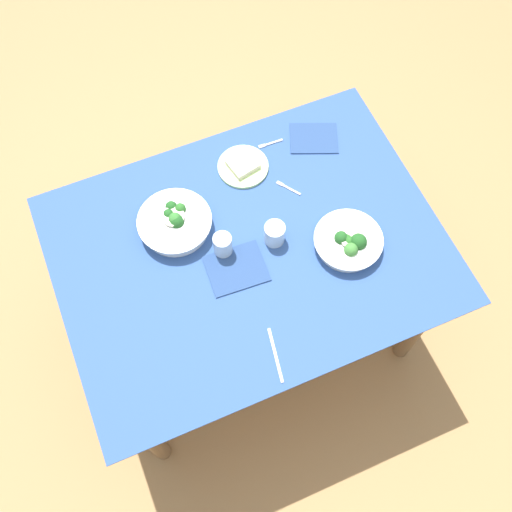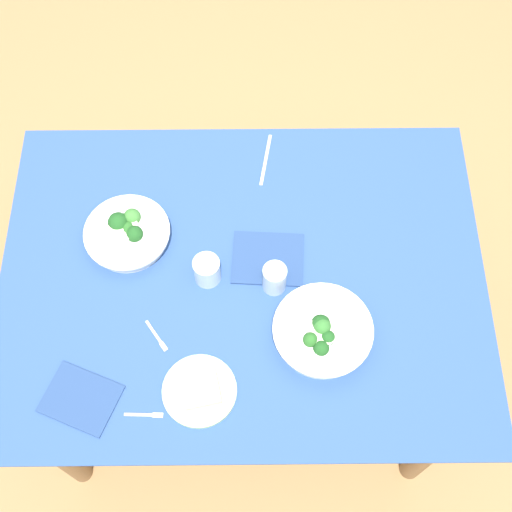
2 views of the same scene
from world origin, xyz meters
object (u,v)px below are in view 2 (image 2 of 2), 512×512
object	(u,v)px
broccoli_bowl_far	(322,333)
napkin_folded_lower	(268,258)
fork_by_near_bowl	(157,337)
table_knife_left	(266,160)
water_glass_center	(274,278)
water_glass_side	(207,271)
bread_side_plate	(199,390)
fork_by_far_bowl	(146,415)
napkin_folded_upper	(81,399)
broccoli_bowl_near	(128,233)

from	to	relation	value
broccoli_bowl_far	napkin_folded_lower	world-z (taller)	broccoli_bowl_far
fork_by_near_bowl	napkin_folded_lower	world-z (taller)	napkin_folded_lower
broccoli_bowl_far	table_knife_left	distance (m)	0.61
water_glass_center	napkin_folded_lower	size ratio (longest dim) A/B	0.47
water_glass_center	fork_by_near_bowl	distance (m)	0.36
fork_by_near_bowl	napkin_folded_lower	distance (m)	0.39
broccoli_bowl_far	fork_by_near_bowl	size ratio (longest dim) A/B	2.94
water_glass_center	water_glass_side	xyz separation A→B (m)	(0.19, -0.03, -0.00)
fork_by_near_bowl	bread_side_plate	bearing A→B (deg)	3.65
fork_by_far_bowl	napkin_folded_lower	world-z (taller)	napkin_folded_lower
fork_by_near_bowl	napkin_folded_upper	bearing A→B (deg)	-83.25
table_knife_left	fork_by_near_bowl	bearing A→B (deg)	162.19
broccoli_bowl_far	broccoli_bowl_near	world-z (taller)	broccoli_bowl_far
water_glass_side	napkin_folded_lower	distance (m)	0.19
water_glass_center	fork_by_near_bowl	size ratio (longest dim) A/B	1.04
bread_side_plate	broccoli_bowl_near	bearing A→B (deg)	-64.49
fork_by_far_bowl	broccoli_bowl_near	bearing A→B (deg)	100.77
fork_by_far_bowl	water_glass_side	bearing A→B (deg)	70.64
napkin_folded_upper	napkin_folded_lower	size ratio (longest dim) A/B	0.91
water_glass_side	napkin_folded_lower	xyz separation A→B (m)	(-0.17, -0.06, -0.04)
broccoli_bowl_far	water_glass_side	bearing A→B (deg)	-30.15
broccoli_bowl_far	bread_side_plate	xyz separation A→B (m)	(0.33, 0.15, -0.02)
table_knife_left	fork_by_far_bowl	bearing A→B (deg)	167.75
broccoli_bowl_far	fork_by_far_bowl	size ratio (longest dim) A/B	2.66
water_glass_side	fork_by_near_bowl	world-z (taller)	water_glass_side
bread_side_plate	water_glass_side	bearing A→B (deg)	-92.46
broccoli_bowl_far	water_glass_center	distance (m)	0.20
fork_by_far_bowl	table_knife_left	xyz separation A→B (m)	(-0.32, -0.80, -0.00)
broccoli_bowl_near	table_knife_left	bearing A→B (deg)	-146.02
fork_by_near_bowl	table_knife_left	size ratio (longest dim) A/B	0.48
water_glass_side	napkin_folded_upper	distance (m)	0.48
water_glass_side	napkin_folded_upper	size ratio (longest dim) A/B	0.47
water_glass_center	table_knife_left	distance (m)	0.43
broccoli_bowl_near	fork_by_far_bowl	xyz separation A→B (m)	(-0.08, 0.52, -0.03)
fork_by_near_bowl	table_knife_left	world-z (taller)	same
fork_by_far_bowl	fork_by_near_bowl	bearing A→B (deg)	87.07
table_knife_left	napkin_folded_lower	distance (m)	0.35
broccoli_bowl_far	broccoli_bowl_near	bearing A→B (deg)	-29.74
bread_side_plate	napkin_folded_lower	xyz separation A→B (m)	(-0.19, -0.39, -0.01)
broccoli_bowl_far	napkin_folded_lower	size ratio (longest dim) A/B	1.31
bread_side_plate	napkin_folded_lower	world-z (taller)	bread_side_plate
bread_side_plate	fork_by_near_bowl	bearing A→B (deg)	-51.63
fork_by_far_bowl	fork_by_near_bowl	distance (m)	0.21
bread_side_plate	table_knife_left	distance (m)	0.76
fork_by_far_bowl	table_knife_left	world-z (taller)	same
fork_by_near_bowl	napkin_folded_lower	xyz separation A→B (m)	(-0.31, -0.24, 0.00)
fork_by_near_bowl	water_glass_center	bearing A→B (deg)	80.77
fork_by_far_bowl	table_knife_left	distance (m)	0.86
fork_by_far_bowl	fork_by_near_bowl	xyz separation A→B (m)	(-0.02, -0.21, -0.00)
broccoli_bowl_near	water_glass_center	bearing A→B (deg)	159.72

